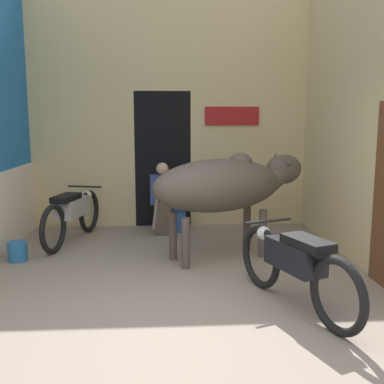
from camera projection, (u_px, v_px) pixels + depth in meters
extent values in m
plane|color=gray|center=(177.00, 328.00, 4.12)|extent=(30.00, 30.00, 0.00)
cube|color=#D1BC84|center=(169.00, 39.00, 7.70)|extent=(4.83, 0.18, 1.75)
cube|color=#D1BC84|center=(84.00, 160.00, 7.93)|extent=(1.79, 0.18, 2.38)
cube|color=#D1BC84|center=(247.00, 159.00, 8.11)|extent=(2.05, 0.18, 2.38)
cube|color=black|center=(163.00, 158.00, 8.37)|extent=(0.99, 0.90, 2.38)
cube|color=maroon|center=(232.00, 116.00, 7.86)|extent=(0.95, 0.03, 0.32)
cube|color=#D1BC84|center=(360.00, 106.00, 5.95)|extent=(0.18, 4.06, 4.13)
ellipsoid|color=#4C4238|center=(219.00, 185.00, 6.05)|extent=(2.05, 1.41, 0.72)
ellipsoid|color=#4C4238|center=(240.00, 163.00, 6.14)|extent=(0.43, 0.41, 0.26)
cylinder|color=#4C4238|center=(273.00, 178.00, 6.41)|extent=(0.57, 0.49, 0.47)
ellipsoid|color=#4C4238|center=(284.00, 169.00, 6.47)|extent=(0.67, 0.55, 0.43)
cylinder|color=#4C4238|center=(156.00, 206.00, 5.70)|extent=(0.13, 0.09, 0.60)
cylinder|color=#4C4238|center=(247.00, 227.00, 6.59)|extent=(0.11, 0.11, 0.67)
cylinder|color=#4C4238|center=(263.00, 233.00, 6.22)|extent=(0.11, 0.11, 0.67)
cylinder|color=#4C4238|center=(173.00, 236.00, 6.10)|extent=(0.11, 0.11, 0.67)
cylinder|color=#4C4238|center=(186.00, 243.00, 5.73)|extent=(0.11, 0.11, 0.67)
cone|color=#473D33|center=(275.00, 157.00, 6.56)|extent=(0.12, 0.15, 0.19)
cone|color=#473D33|center=(287.00, 159.00, 6.29)|extent=(0.12, 0.15, 0.19)
torus|color=black|center=(337.00, 296.00, 3.95)|extent=(0.32, 0.70, 0.71)
torus|color=black|center=(261.00, 257.00, 5.08)|extent=(0.32, 0.70, 0.71)
cube|color=black|center=(295.00, 256.00, 4.48)|extent=(0.50, 0.74, 0.28)
cube|color=black|center=(308.00, 243.00, 4.29)|extent=(0.44, 0.61, 0.09)
cylinder|color=black|center=(268.00, 221.00, 4.88)|extent=(0.55, 0.23, 0.03)
sphere|color=silver|center=(264.00, 233.00, 4.99)|extent=(0.15, 0.15, 0.15)
torus|color=black|center=(53.00, 229.00, 6.37)|extent=(0.25, 0.71, 0.72)
torus|color=black|center=(89.00, 211.00, 7.59)|extent=(0.25, 0.71, 0.72)
cube|color=#9E9993|center=(72.00, 207.00, 6.95)|extent=(0.44, 0.74, 0.28)
cube|color=black|center=(66.00, 198.00, 6.74)|extent=(0.39, 0.60, 0.09)
cylinder|color=black|center=(85.00, 187.00, 7.39)|extent=(0.57, 0.17, 0.03)
sphere|color=silver|center=(87.00, 195.00, 7.50)|extent=(0.15, 0.15, 0.15)
cube|color=brown|center=(163.00, 222.00, 7.43)|extent=(0.29, 0.14, 0.44)
cube|color=brown|center=(163.00, 205.00, 7.47)|extent=(0.29, 0.32, 0.11)
cube|color=navy|center=(163.00, 189.00, 7.50)|extent=(0.41, 0.20, 0.49)
sphere|color=tan|center=(162.00, 169.00, 7.45)|extent=(0.20, 0.20, 0.20)
cylinder|color=#2856B2|center=(178.00, 220.00, 7.66)|extent=(0.27, 0.27, 0.40)
cylinder|color=#2856B2|center=(178.00, 207.00, 7.63)|extent=(0.38, 0.38, 0.04)
cylinder|color=#23669E|center=(17.00, 251.00, 6.07)|extent=(0.26, 0.26, 0.26)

